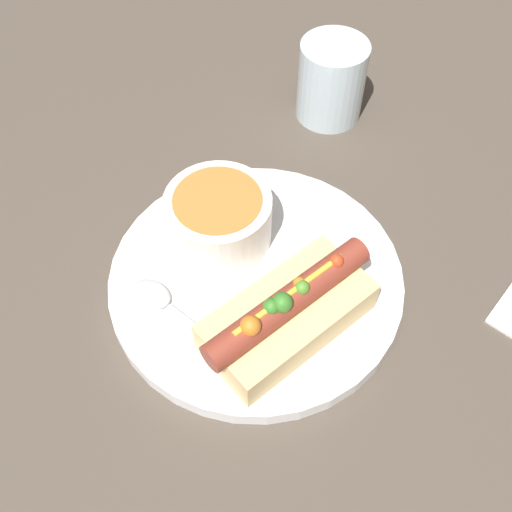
% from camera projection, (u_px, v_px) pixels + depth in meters
% --- Properties ---
extents(ground_plane, '(4.00, 4.00, 0.00)m').
position_uv_depth(ground_plane, '(256.00, 285.00, 0.56)').
color(ground_plane, '#4C4238').
extents(dinner_plate, '(0.27, 0.27, 0.02)m').
position_uv_depth(dinner_plate, '(256.00, 280.00, 0.55)').
color(dinner_plate, white).
rests_on(dinner_plate, ground_plane).
extents(hot_dog, '(0.16, 0.10, 0.06)m').
position_uv_depth(hot_dog, '(285.00, 314.00, 0.49)').
color(hot_dog, '#E5C17F').
rests_on(hot_dog, dinner_plate).
extents(soup_bowl, '(0.10, 0.10, 0.05)m').
position_uv_depth(soup_bowl, '(219.00, 217.00, 0.55)').
color(soup_bowl, silver).
rests_on(soup_bowl, dinner_plate).
extents(spoon, '(0.08, 0.14, 0.01)m').
position_uv_depth(spoon, '(167.00, 306.00, 0.52)').
color(spoon, '#B7B7BC').
rests_on(spoon, dinner_plate).
extents(drinking_glass, '(0.07, 0.07, 0.09)m').
position_uv_depth(drinking_glass, '(331.00, 81.00, 0.66)').
color(drinking_glass, silver).
rests_on(drinking_glass, ground_plane).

